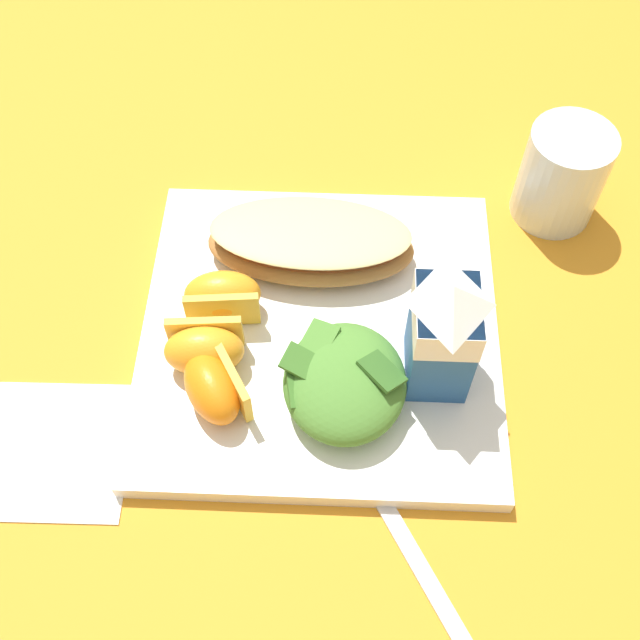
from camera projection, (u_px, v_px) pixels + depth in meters
name	position (u px, v px, depth m)	size (l,w,h in m)	color
ground	(320.00, 337.00, 0.63)	(3.00, 3.00, 0.00)	orange
white_plate	(320.00, 332.00, 0.63)	(0.28, 0.28, 0.02)	white
cheesy_pizza_bread	(311.00, 243.00, 0.64)	(0.09, 0.17, 0.04)	#A87038
green_salad_pile	(344.00, 382.00, 0.57)	(0.10, 0.09, 0.04)	#4C8433
milk_carton	(444.00, 328.00, 0.55)	(0.06, 0.05, 0.11)	#23569E
orange_wedge_front	(222.00, 296.00, 0.61)	(0.04, 0.06, 0.04)	orange
orange_wedge_middle	(204.00, 349.00, 0.58)	(0.04, 0.06, 0.04)	orange
orange_wedge_rear	(214.00, 387.00, 0.57)	(0.07, 0.06, 0.04)	orange
paper_napkin	(56.00, 449.00, 0.58)	(0.11, 0.11, 0.00)	white
metal_fork	(448.00, 614.00, 0.51)	(0.17, 0.11, 0.01)	silver
drinking_clear_cup	(562.00, 175.00, 0.67)	(0.07, 0.07, 0.09)	silver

